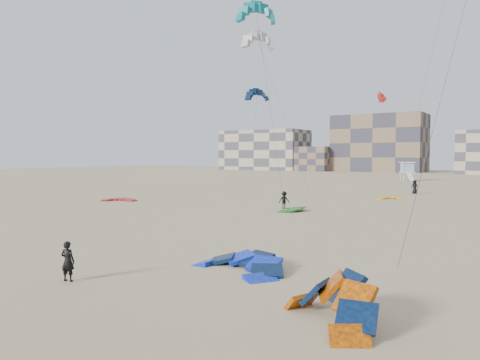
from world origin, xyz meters
The scene contains 17 objects.
ground centered at (0.00, 0.00, 0.00)m, with size 320.00×320.00×0.00m, color tan.
kite_ground_blue centered at (3.35, 1.63, 0.00)m, with size 4.55×4.66×1.16m, color #1737F4, non-canonical shape.
kite_ground_orange centered at (9.31, -2.43, 0.00)m, with size 3.79×3.00×2.39m, color #FF6901, non-canonical shape.
kite_ground_red centered at (-25.41, 20.77, 0.00)m, with size 3.50×3.71×0.43m, color red, non-canonical shape.
kite_ground_green centered at (-4.82, 22.81, 0.00)m, with size 3.22×3.37×0.76m, color #227A20, non-canonical shape.
kite_ground_yellow centered at (-0.48, 39.66, 0.00)m, with size 3.06×3.19×0.61m, color #FFA716, non-canonical shape.
kitesurfer_main centered at (-1.42, -3.78, 0.82)m, with size 0.60×0.39×1.64m, color black.
kitesurfer_c centered at (-6.17, 23.96, 0.84)m, with size 1.08×0.62×1.67m, color black.
kitesurfer_e centered at (0.18, 49.06, 0.92)m, with size 0.90×0.58×1.83m, color black.
kite_fly_teal_a centered at (-6.90, 19.99, 17.43)m, with size 4.72×5.31×17.57m.
kite_fly_grey centered at (-13.75, 31.73, 18.34)m, with size 8.71×5.24×18.67m.
kite_fly_navy centered at (-23.30, 47.30, 14.39)m, with size 5.19×7.01×14.95m.
kite_fly_red centered at (-7.09, 58.13, 14.12)m, with size 4.33×3.99×14.40m.
lifeguard_tower_far centered at (-8.69, 81.84, 1.88)m, with size 3.66×5.71×3.80m.
condo_west_a centered at (-70.00, 130.00, 7.00)m, with size 30.00×15.00×14.00m, color tan.
condo_west_b centered at (-30.00, 134.00, 9.00)m, with size 28.00×14.00×18.00m, color #7B624A.
condo_fill_left centered at (-50.00, 128.00, 4.00)m, with size 12.00×10.00×8.00m, color #7B624A.
Camera 1 is at (14.64, -15.61, 5.09)m, focal length 35.00 mm.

